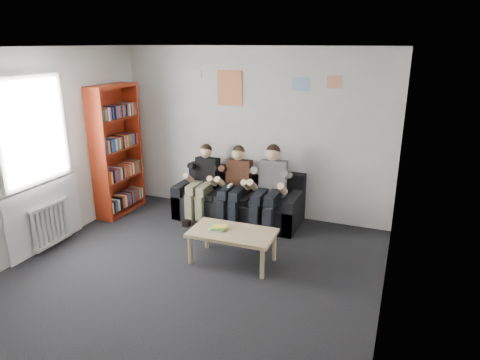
% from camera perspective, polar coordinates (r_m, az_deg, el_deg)
% --- Properties ---
extents(room_shell, '(5.00, 5.00, 5.00)m').
position_cam_1_polar(room_shell, '(4.73, -8.60, 0.49)').
color(room_shell, black).
rests_on(room_shell, ground).
extents(sofa, '(2.01, 0.82, 0.78)m').
position_cam_1_polar(sofa, '(6.93, -0.13, -2.98)').
color(sofa, black).
rests_on(sofa, ground).
extents(bookshelf, '(0.32, 0.96, 2.12)m').
position_cam_1_polar(bookshelf, '(7.27, -16.06, 3.79)').
color(bookshelf, '#9C2911').
rests_on(bookshelf, ground).
extents(coffee_table, '(1.09, 0.60, 0.44)m').
position_cam_1_polar(coffee_table, '(5.54, -1.03, -7.36)').
color(coffee_table, tan).
rests_on(coffee_table, ground).
extents(game_cases, '(0.22, 0.19, 0.04)m').
position_cam_1_polar(game_cases, '(5.56, -3.04, -6.44)').
color(game_cases, silver).
rests_on(game_cases, coffee_table).
extents(person_left, '(0.36, 0.78, 1.20)m').
position_cam_1_polar(person_left, '(6.88, -5.05, -0.37)').
color(person_left, black).
rests_on(person_left, sofa).
extents(person_middle, '(0.38, 0.81, 1.23)m').
position_cam_1_polar(person_middle, '(6.65, -0.73, -0.85)').
color(person_middle, '#532C1B').
rests_on(person_middle, sofa).
extents(person_right, '(0.41, 0.88, 1.29)m').
position_cam_1_polar(person_right, '(6.46, 3.86, -1.25)').
color(person_right, silver).
rests_on(person_right, sofa).
extents(radiator, '(0.10, 0.64, 0.60)m').
position_cam_1_polar(radiator, '(6.51, -23.98, -5.37)').
color(radiator, white).
rests_on(radiator, ground).
extents(window, '(0.05, 1.30, 2.36)m').
position_cam_1_polar(window, '(6.34, -25.22, 0.41)').
color(window, white).
rests_on(window, room_shell).
extents(poster_large, '(0.42, 0.01, 0.55)m').
position_cam_1_polar(poster_large, '(6.96, -1.37, 12.15)').
color(poster_large, '#E3AF50').
rests_on(poster_large, room_shell).
extents(poster_blue, '(0.25, 0.01, 0.20)m').
position_cam_1_polar(poster_blue, '(6.59, 8.10, 12.53)').
color(poster_blue, '#3879BF').
rests_on(poster_blue, room_shell).
extents(poster_pink, '(0.22, 0.01, 0.18)m').
position_cam_1_polar(poster_pink, '(6.49, 12.51, 12.65)').
color(poster_pink, '#B6396F').
rests_on(poster_pink, room_shell).
extents(poster_sign, '(0.20, 0.01, 0.14)m').
position_cam_1_polar(poster_sign, '(7.20, -5.92, 13.85)').
color(poster_sign, silver).
rests_on(poster_sign, room_shell).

